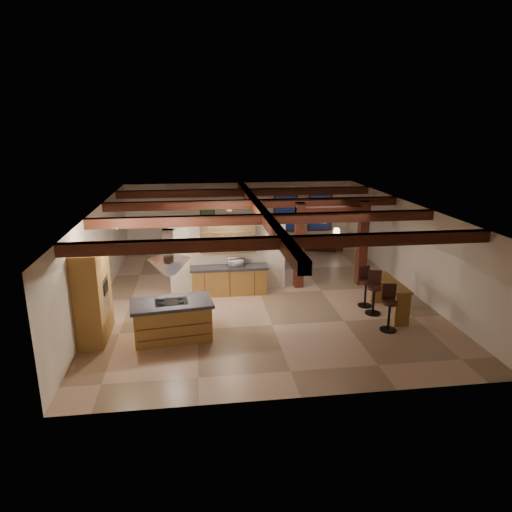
# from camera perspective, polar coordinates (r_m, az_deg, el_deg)

# --- Properties ---
(ground) EXTENTS (12.00, 12.00, 0.00)m
(ground) POSITION_cam_1_polar(r_m,az_deg,el_deg) (15.06, 0.49, -4.70)
(ground) COLOR tan
(ground) RESTS_ON ground
(room_walls) EXTENTS (12.00, 12.00, 12.00)m
(room_walls) POSITION_cam_1_polar(r_m,az_deg,el_deg) (14.52, 0.51, 1.88)
(room_walls) COLOR silver
(room_walls) RESTS_ON ground
(ceiling_beams) EXTENTS (10.00, 12.00, 0.28)m
(ceiling_beams) POSITION_cam_1_polar(r_m,az_deg,el_deg) (14.31, 0.51, 5.68)
(ceiling_beams) COLOR #36170D
(ceiling_beams) RESTS_ON room_walls
(timber_posts) EXTENTS (2.50, 0.30, 2.90)m
(timber_posts) POSITION_cam_1_polar(r_m,az_deg,el_deg) (15.53, 9.43, 2.55)
(timber_posts) COLOR #36170D
(timber_posts) RESTS_ON ground
(partition_wall) EXTENTS (3.80, 0.18, 2.20)m
(partition_wall) POSITION_cam_1_polar(r_m,az_deg,el_deg) (15.08, -3.53, -0.29)
(partition_wall) COLOR silver
(partition_wall) RESTS_ON ground
(pantry_cabinet) EXTENTS (0.67, 1.60, 2.40)m
(pantry_cabinet) POSITION_cam_1_polar(r_m,az_deg,el_deg) (12.37, -19.70, -4.50)
(pantry_cabinet) COLOR olive
(pantry_cabinet) RESTS_ON ground
(back_counter) EXTENTS (2.50, 0.66, 0.94)m
(back_counter) POSITION_cam_1_polar(r_m,az_deg,el_deg) (14.90, -3.38, -3.01)
(back_counter) COLOR olive
(back_counter) RESTS_ON ground
(upper_display_cabinet) EXTENTS (1.80, 0.36, 0.95)m
(upper_display_cabinet) POSITION_cam_1_polar(r_m,az_deg,el_deg) (14.70, -3.53, 2.31)
(upper_display_cabinet) COLOR olive
(upper_display_cabinet) RESTS_ON partition_wall
(range_hood) EXTENTS (1.10, 1.10, 1.40)m
(range_hood) POSITION_cam_1_polar(r_m,az_deg,el_deg) (11.61, -10.73, -2.10)
(range_hood) COLOR silver
(range_hood) RESTS_ON room_walls
(back_windows) EXTENTS (2.70, 0.07, 1.70)m
(back_windows) POSITION_cam_1_polar(r_m,az_deg,el_deg) (20.79, 5.89, 5.38)
(back_windows) COLOR #36170D
(back_windows) RESTS_ON room_walls
(framed_art) EXTENTS (0.65, 0.05, 0.85)m
(framed_art) POSITION_cam_1_polar(r_m,az_deg,el_deg) (20.21, -6.10, 5.64)
(framed_art) COLOR #36170D
(framed_art) RESTS_ON room_walls
(recessed_cans) EXTENTS (3.16, 2.46, 0.03)m
(recessed_cans) POSITION_cam_1_polar(r_m,az_deg,el_deg) (12.26, -10.03, 4.19)
(recessed_cans) COLOR silver
(recessed_cans) RESTS_ON room_walls
(kitchen_island) EXTENTS (2.18, 1.35, 1.02)m
(kitchen_island) POSITION_cam_1_polar(r_m,az_deg,el_deg) (12.06, -10.42, -7.83)
(kitchen_island) COLOR olive
(kitchen_island) RESTS_ON ground
(dining_table) EXTENTS (1.66, 0.94, 0.58)m
(dining_table) POSITION_cam_1_polar(r_m,az_deg,el_deg) (17.65, -2.11, -0.54)
(dining_table) COLOR #37180D
(dining_table) RESTS_ON ground
(sofa) EXTENTS (2.16, 1.35, 0.59)m
(sofa) POSITION_cam_1_polar(r_m,az_deg,el_deg) (20.39, 7.15, 1.66)
(sofa) COLOR black
(sofa) RESTS_ON ground
(microwave) EXTENTS (0.51, 0.37, 0.26)m
(microwave) POSITION_cam_1_polar(r_m,az_deg,el_deg) (14.73, -2.54, -0.78)
(microwave) COLOR silver
(microwave) RESTS_ON back_counter
(bar_counter) EXTENTS (0.48, 1.89, 0.99)m
(bar_counter) POSITION_cam_1_polar(r_m,az_deg,el_deg) (13.84, 16.41, -4.35)
(bar_counter) COLOR olive
(bar_counter) RESTS_ON ground
(side_table) EXTENTS (0.50, 0.50, 0.62)m
(side_table) POSITION_cam_1_polar(r_m,az_deg,el_deg) (20.41, 9.96, 1.59)
(side_table) COLOR #36170D
(side_table) RESTS_ON ground
(table_lamp) EXTENTS (0.31, 0.31, 0.36)m
(table_lamp) POSITION_cam_1_polar(r_m,az_deg,el_deg) (20.27, 10.04, 3.15)
(table_lamp) COLOR black
(table_lamp) RESTS_ON side_table
(bar_stool_a) EXTENTS (0.44, 0.45, 1.27)m
(bar_stool_a) POSITION_cam_1_polar(r_m,az_deg,el_deg) (12.78, 16.31, -6.20)
(bar_stool_a) COLOR black
(bar_stool_a) RESTS_ON ground
(bar_stool_b) EXTENTS (0.47, 0.48, 1.28)m
(bar_stool_b) POSITION_cam_1_polar(r_m,az_deg,el_deg) (13.75, 14.53, -4.43)
(bar_stool_b) COLOR black
(bar_stool_b) RESTS_ON ground
(bar_stool_c) EXTENTS (0.43, 0.44, 1.23)m
(bar_stool_c) POSITION_cam_1_polar(r_m,az_deg,el_deg) (14.26, 13.49, -3.71)
(bar_stool_c) COLOR black
(bar_stool_c) RESTS_ON ground
(dining_chairs) EXTENTS (1.82, 1.82, 1.08)m
(dining_chairs) POSITION_cam_1_polar(r_m,az_deg,el_deg) (17.58, -2.12, 0.26)
(dining_chairs) COLOR #36170D
(dining_chairs) RESTS_ON ground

